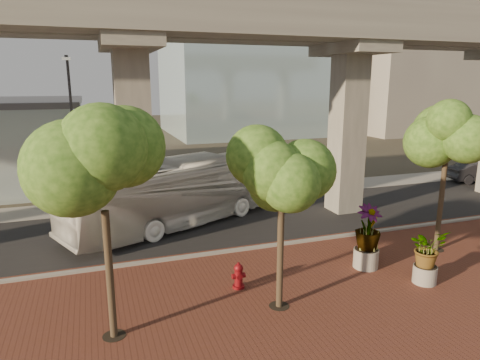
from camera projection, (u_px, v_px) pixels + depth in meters
name	position (u px, v px, depth m)	size (l,w,h in m)	color
ground	(263.00, 233.00, 21.92)	(160.00, 160.00, 0.00)	#363227
brick_plaza	(352.00, 308.00, 14.56)	(70.00, 13.00, 0.06)	brown
asphalt_road	(249.00, 220.00, 23.76)	(90.00, 8.00, 0.04)	black
curb_strip	(279.00, 245.00, 20.07)	(70.00, 0.25, 0.16)	gray
far_sidewalk	(221.00, 196.00, 28.82)	(90.00, 3.00, 0.06)	gray
transit_viaduct	(250.00, 87.00, 22.12)	(72.00, 5.60, 12.40)	gray
midrise_block	(407.00, 51.00, 64.52)	(18.00, 16.00, 24.00)	gray
transit_bus	(179.00, 193.00, 22.76)	(2.96, 12.62, 3.52)	white
fire_hydrant	(239.00, 276.00, 15.85)	(0.50, 0.45, 1.00)	maroon
planter_front	(427.00, 251.00, 16.06)	(1.95, 1.95, 2.15)	gray
planter_right	(368.00, 230.00, 17.36)	(2.49, 2.49, 2.66)	gray
planter_left	(369.00, 233.00, 18.32)	(1.76, 1.76, 1.94)	#ACA89B
street_tree_far_west	(102.00, 170.00, 11.78)	(4.06, 4.06, 7.00)	#483A29
street_tree_near_west	(282.00, 174.00, 13.60)	(3.78, 3.78, 6.38)	#483A29
street_tree_near_east	(449.00, 133.00, 18.34)	(3.91, 3.91, 7.14)	#483A29
streetlamp_west	(73.00, 124.00, 24.55)	(0.44, 1.29, 8.91)	#313035
streetlamp_east	(333.00, 114.00, 29.27)	(0.46, 1.34, 9.26)	#323238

